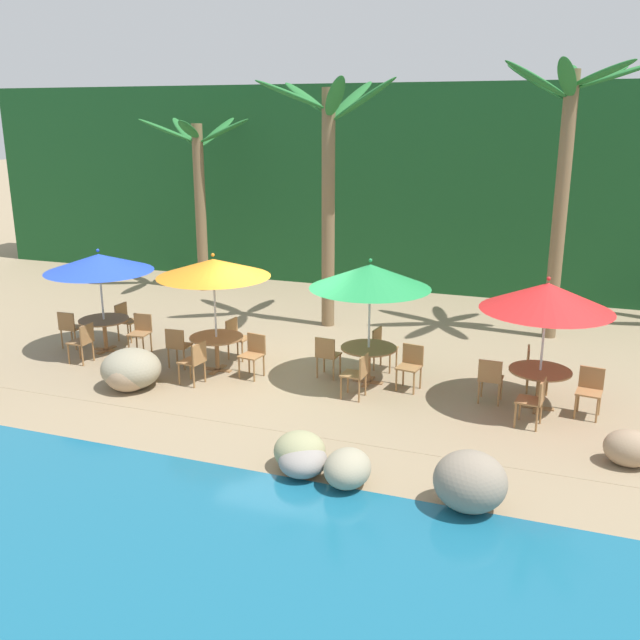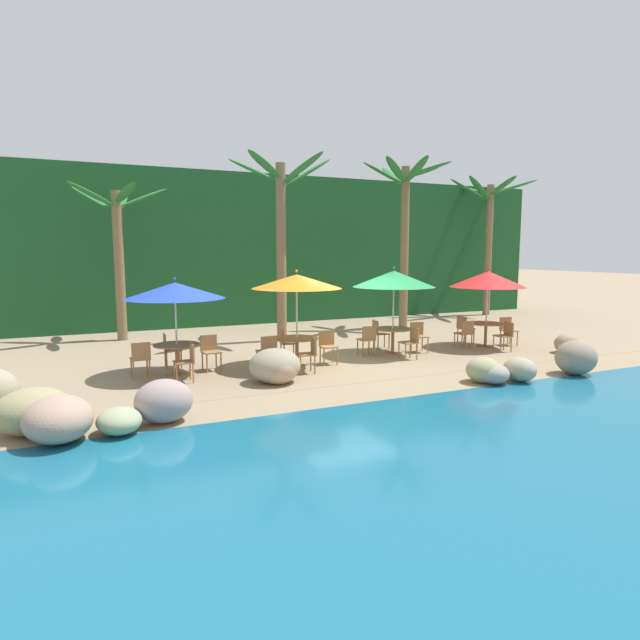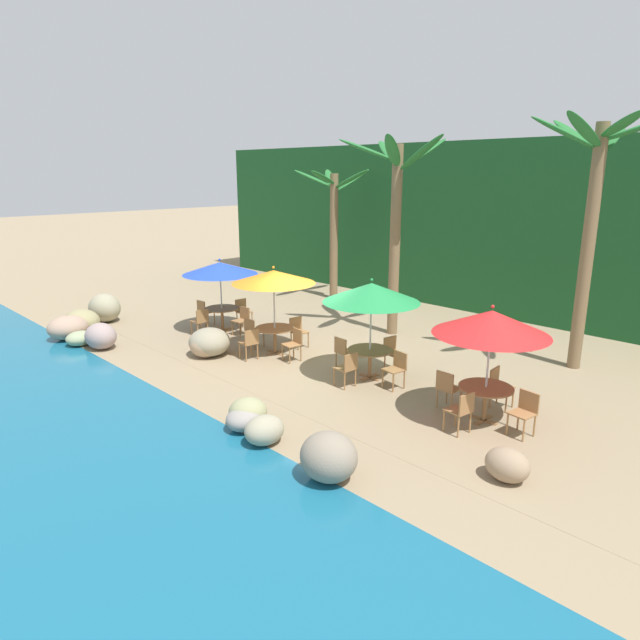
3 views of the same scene
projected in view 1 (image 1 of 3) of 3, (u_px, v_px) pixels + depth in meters
The scene contains 31 objects.
ground_plane at pixel (289, 374), 14.51m from camera, with size 120.00×120.00×0.00m, color #937F60.
terrace_deck at pixel (289, 374), 14.51m from camera, with size 18.00×5.20×0.01m.
foliage_backdrop at pixel (398, 186), 21.81m from camera, with size 28.00×2.40×6.00m.
rock_seawall at pixel (51, 387), 12.79m from camera, with size 15.45×3.35×0.96m.
umbrella_blue at pixel (99, 263), 15.38m from camera, with size 2.35×2.35×2.33m.
dining_table_blue at pixel (104, 325), 15.78m from camera, with size 1.10×1.10×0.74m.
chair_blue_seaward at pixel (141, 330), 15.69m from camera, with size 0.46×0.47×0.87m.
chair_blue_inland at pixel (125, 319), 16.59m from camera, with size 0.45×0.44×0.87m.
chair_blue_left at pixel (70, 327), 15.97m from camera, with size 0.44×0.44×0.87m.
chair_blue_right at pixel (83, 340), 15.01m from camera, with size 0.43×0.42×0.87m.
umbrella_orange at pixel (213, 268), 14.10m from camera, with size 2.29×2.29×2.48m.
dining_table_orange at pixel (217, 342), 14.54m from camera, with size 1.10×1.10×0.74m.
chair_orange_seaward at pixel (254, 352), 14.25m from camera, with size 0.48×0.49×0.87m.
chair_orange_inland at pixel (236, 335), 15.33m from camera, with size 0.48×0.47×0.87m.
chair_orange_left at pixel (178, 345), 14.72m from camera, with size 0.44×0.45×0.87m.
chair_orange_right at pixel (195, 360), 13.80m from camera, with size 0.48×0.47×0.87m.
umbrella_green at pixel (370, 276), 13.44m from camera, with size 2.35×2.35×2.51m.
dining_table_green at pixel (369, 353), 13.87m from camera, with size 1.10×1.10×0.74m.
chair_green_seaward at pixel (411, 364), 13.59m from camera, with size 0.48×0.48×0.87m.
chair_green_inland at pixel (382, 345), 14.66m from camera, with size 0.49×0.48×0.87m.
chair_green_left at pixel (327, 354), 14.15m from camera, with size 0.45×0.45×0.87m.
chair_green_right at pixel (358, 373), 13.12m from camera, with size 0.45×0.44×0.87m.
umbrella_red at pixel (547, 297), 12.23m from camera, with size 2.30×2.30×2.44m.
dining_table_red at pixel (540, 376), 12.64m from camera, with size 1.10×1.10×0.74m.
chair_red_seaward at pixel (590, 388), 12.37m from camera, with size 0.47×0.48×0.87m.
chair_red_inland at pixel (533, 366), 13.47m from camera, with size 0.46×0.45×0.87m.
chair_red_left at pixel (490, 377), 12.88m from camera, with size 0.43×0.44×0.87m.
chair_red_right at pixel (535, 399), 11.90m from camera, with size 0.48×0.47×0.87m.
palm_tree_nearest at pixel (199, 177), 20.63m from camera, with size 3.18×3.26×5.09m.
palm_tree_second at pixel (329, 167), 16.81m from camera, with size 3.27×3.28×5.97m.
palm_tree_third at pixel (567, 152), 15.75m from camera, with size 3.26×3.28×6.30m.
Camera 1 is at (5.21, -12.61, 5.11)m, focal length 39.69 mm.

